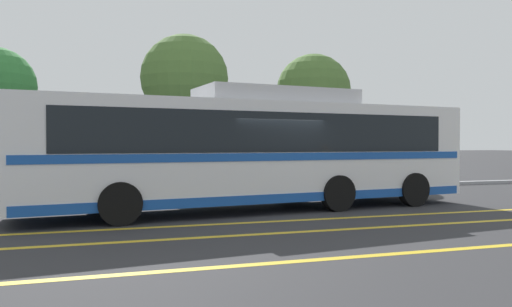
{
  "coord_description": "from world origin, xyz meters",
  "views": [
    {
      "loc": [
        -4.54,
        -13.08,
        1.86
      ],
      "look_at": [
        -0.3,
        0.34,
        1.59
      ],
      "focal_mm": 35.0,
      "sensor_mm": 36.0,
      "label": 1
    }
  ],
  "objects_px": {
    "transit_bus": "(257,149)",
    "tree_3": "(313,91)",
    "parked_car_1": "(65,181)",
    "tree_0": "(185,79)"
  },
  "relations": [
    {
      "from": "transit_bus",
      "to": "tree_0",
      "type": "distance_m",
      "value": 9.34
    },
    {
      "from": "parked_car_1",
      "to": "tree_3",
      "type": "height_order",
      "value": "tree_3"
    },
    {
      "from": "tree_0",
      "to": "tree_3",
      "type": "height_order",
      "value": "tree_0"
    },
    {
      "from": "transit_bus",
      "to": "tree_3",
      "type": "height_order",
      "value": "tree_3"
    },
    {
      "from": "tree_0",
      "to": "tree_3",
      "type": "distance_m",
      "value": 6.52
    },
    {
      "from": "transit_bus",
      "to": "tree_3",
      "type": "bearing_deg",
      "value": -39.34
    },
    {
      "from": "parked_car_1",
      "to": "tree_3",
      "type": "xyz_separation_m",
      "value": [
        11.18,
        5.8,
        3.78
      ]
    },
    {
      "from": "parked_car_1",
      "to": "tree_3",
      "type": "bearing_deg",
      "value": -58.77
    },
    {
      "from": "tree_0",
      "to": "parked_car_1",
      "type": "bearing_deg",
      "value": -131.5
    },
    {
      "from": "parked_car_1",
      "to": "tree_0",
      "type": "height_order",
      "value": "tree_0"
    }
  ]
}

